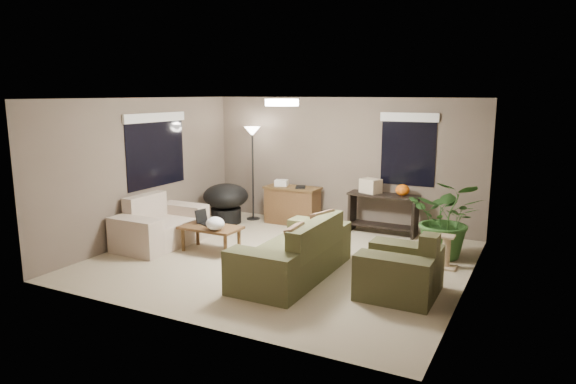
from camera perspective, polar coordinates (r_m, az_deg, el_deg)
The scene contains 20 objects.
room_shell at distance 7.85m, azimuth -0.67°, elevation 1.19°, with size 5.50×5.50×5.50m.
main_sofa at distance 7.37m, azimuth 0.85°, elevation -7.12°, with size 0.95×2.20×0.85m.
throw_pillows at distance 7.16m, azimuth 2.70°, elevation -4.70°, with size 0.35×1.38×0.47m.
loveseat at distance 9.14m, azimuth -14.07°, elevation -3.86°, with size 0.90×1.60×0.85m.
armchair at distance 6.87m, azimuth 12.42°, elevation -8.73°, with size 0.95×1.00×0.85m.
coffee_table at distance 8.57m, azimuth -8.58°, elevation -4.21°, with size 1.00×0.55×0.42m.
laptop at distance 8.71m, azimuth -9.12°, elevation -3.15°, with size 0.41×0.35×0.24m.
plastic_bag at distance 8.29m, azimuth -8.09°, elevation -3.49°, with size 0.31×0.28×0.22m, color white.
desk at distance 10.24m, azimuth 0.50°, elevation -1.47°, with size 1.10×0.50×0.75m.
desk_papers at distance 10.22m, azimuth -0.31°, elevation 0.93°, with size 0.72×0.31×0.12m.
console_table at distance 9.67m, azimuth 10.50°, elevation -2.04°, with size 1.30×0.40×0.75m.
pumpkin at distance 9.50m, azimuth 12.61°, elevation 0.21°, with size 0.25×0.25×0.21m, color orange.
cardboard_box at distance 9.66m, azimuth 9.17°, elevation 0.68°, with size 0.35×0.26×0.26m, color beige.
papasan_chair at distance 10.37m, azimuth -6.92°, elevation -0.90°, with size 1.16×1.16×0.80m.
floor_lamp at distance 10.45m, azimuth -3.98°, elevation 5.53°, with size 0.32×0.32×1.91m.
ceiling_fixture at distance 7.73m, azimuth -0.69°, elevation 9.91°, with size 0.50×0.50×0.10m, color white.
houseplant at distance 8.49m, azimuth 17.24°, elevation -3.76°, with size 1.14×1.27×0.99m, color #2D5923.
cat_scratching_post at distance 8.08m, azimuth 17.15°, elevation -6.58°, with size 0.32×0.32×0.50m.
window_left at distance 9.58m, azimuth -14.48°, elevation 5.84°, with size 0.05×1.56×1.33m.
window_back at distance 9.63m, azimuth 13.25°, elevation 5.94°, with size 1.06×0.05×1.33m.
Camera 1 is at (3.60, -6.84, 2.58)m, focal length 32.00 mm.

